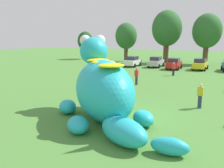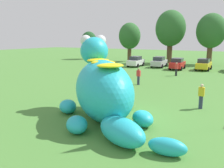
{
  "view_description": "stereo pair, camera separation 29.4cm",
  "coord_description": "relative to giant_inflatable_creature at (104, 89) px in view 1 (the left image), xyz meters",
  "views": [
    {
      "loc": [
        6.08,
        -12.67,
        4.75
      ],
      "look_at": [
        -0.93,
        0.04,
        1.95
      ],
      "focal_mm": 38.49,
      "sensor_mm": 36.0,
      "label": 1
    },
    {
      "loc": [
        6.34,
        -12.53,
        4.75
      ],
      "look_at": [
        -0.93,
        0.04,
        1.95
      ],
      "focal_mm": 38.49,
      "sensor_mm": 36.0,
      "label": 2
    }
  ],
  "objects": [
    {
      "name": "tree_centre_left",
      "position": [
        0.74,
        34.44,
        4.06
      ],
      "size": [
        5.06,
        5.06,
        8.98
      ],
      "color": "brown",
      "rests_on": "ground"
    },
    {
      "name": "tree_left",
      "position": [
        -14.25,
        32.65,
        3.24
      ],
      "size": [
        4.34,
        4.34,
        7.71
      ],
      "color": "brown",
      "rests_on": "ground"
    },
    {
      "name": "tree_mid_left",
      "position": [
        -6.15,
        33.19,
        4.57
      ],
      "size": [
        5.5,
        5.5,
        9.76
      ],
      "color": "brown",
      "rests_on": "ground"
    },
    {
      "name": "car_silver",
      "position": [
        -5.67,
        26.17,
        -0.95
      ],
      "size": [
        2.09,
        4.18,
        1.72
      ],
      "color": "#B7BABF",
      "rests_on": "ground"
    },
    {
      "name": "car_white",
      "position": [
        -9.35,
        25.04,
        -0.95
      ],
      "size": [
        2.09,
        4.17,
        1.72
      ],
      "color": "white",
      "rests_on": "ground"
    },
    {
      "name": "ground_plane",
      "position": [
        0.91,
        0.96,
        -1.81
      ],
      "size": [
        160.0,
        160.0,
        0.0
      ],
      "primitive_type": "plane",
      "color": "#4C8438"
    },
    {
      "name": "car_red",
      "position": [
        -2.37,
        24.94,
        -0.95
      ],
      "size": [
        2.11,
        4.19,
        1.72
      ],
      "color": "red",
      "rests_on": "ground"
    },
    {
      "name": "spectator_near_inflatable",
      "position": [
        -0.77,
        18.51,
        -0.95
      ],
      "size": [
        0.38,
        0.26,
        1.71
      ],
      "color": "black",
      "rests_on": "ground"
    },
    {
      "name": "tree_far_left",
      "position": [
        -24.55,
        33.07,
        2.19
      ],
      "size": [
        3.45,
        3.45,
        6.12
      ],
      "color": "brown",
      "rests_on": "ground"
    },
    {
      "name": "car_yellow",
      "position": [
        1.27,
        26.01,
        -0.95
      ],
      "size": [
        1.95,
        4.1,
        1.72
      ],
      "color": "yellow",
      "rests_on": "ground"
    },
    {
      "name": "spectator_wandering",
      "position": [
        4.58,
        5.09,
        -0.95
      ],
      "size": [
        0.38,
        0.26,
        1.71
      ],
      "color": "#2D334C",
      "rests_on": "ground"
    },
    {
      "name": "giant_inflatable_creature",
      "position": [
        0.0,
        0.0,
        0.0
      ],
      "size": [
        8.99,
        7.24,
        4.94
      ],
      "color": "#23B2C6",
      "rests_on": "ground"
    },
    {
      "name": "spectator_by_cars",
      "position": [
        -2.52,
        10.73,
        -0.95
      ],
      "size": [
        0.38,
        0.26,
        1.71
      ],
      "color": "#2D334C",
      "rests_on": "ground"
    }
  ]
}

